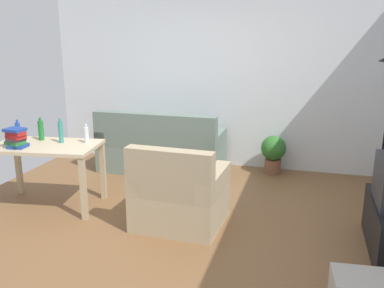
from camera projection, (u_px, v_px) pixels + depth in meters
name	position (u px, v px, depth m)	size (l,w,h in m)	color
ground_plane	(171.00, 220.00, 4.68)	(5.20, 4.40, 0.02)	brown
wall_rear	(216.00, 78.00, 6.38)	(5.20, 0.10, 2.70)	silver
couch	(161.00, 151.00, 6.26)	(1.81, 0.84, 0.92)	slate
desk	(46.00, 154.00, 4.89)	(1.28, 0.85, 0.76)	#C6B28E
potted_plant	(273.00, 152.00, 6.12)	(0.36, 0.36, 0.57)	brown
armchair	(179.00, 197.00, 4.47)	(0.93, 0.88, 0.92)	tan
bottle_blue	(18.00, 131.00, 5.08)	(0.06, 0.06, 0.24)	#2347A3
bottle_green	(41.00, 130.00, 5.04)	(0.06, 0.06, 0.28)	#1E722D
bottle_tall	(61.00, 132.00, 4.91)	(0.05, 0.05, 0.29)	teal
bottle_clear	(86.00, 135.00, 4.92)	(0.06, 0.06, 0.23)	silver
book_stack	(16.00, 138.00, 4.70)	(0.25, 0.21, 0.22)	navy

